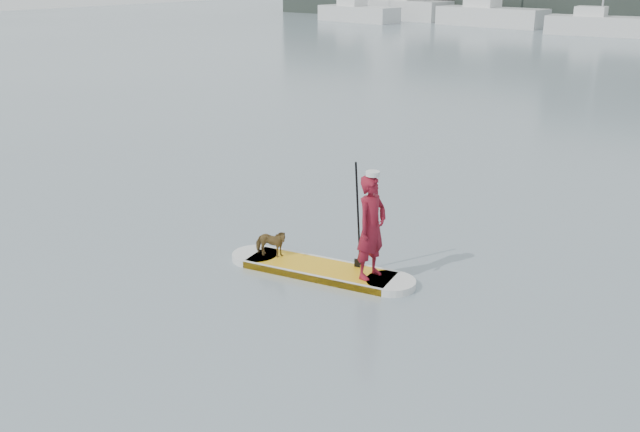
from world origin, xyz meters
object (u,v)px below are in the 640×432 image
Objects in this scene: dog at (271,243)px; sailboat_c at (599,24)px; paddler at (371,227)px; paddleboard at (320,269)px; sailboat_b at (491,14)px; sailboat_a at (358,12)px.

sailboat_c is (-8.70, 45.05, 0.41)m from dog.
sailboat_c reaches higher than paddler.
paddleboard is 0.24× the size of sailboat_b.
paddleboard is at bearing -100.51° from dog.
sailboat_a reaches higher than dog.
sailboat_c is (9.57, -2.66, -0.16)m from sailboat_b.
paddleboard is 0.29× the size of sailboat_a.
sailboat_a is (-29.55, 44.97, 0.42)m from dog.
sailboat_b is at bearing 25.69° from paddler.
paddleboard is 0.31× the size of sailboat_c.
paddleboard is 5.63× the size of dog.
sailboat_a is 11.60m from sailboat_b.
dog is (-1.80, -0.36, -0.59)m from paddler.
paddler is 0.15× the size of sailboat_a.
sailboat_a reaches higher than paddleboard.
paddler is at bearing -83.96° from sailboat_c.
paddleboard is 1.94× the size of paddler.
sailboat_b reaches higher than sailboat_a.
dog is 45.88m from sailboat_c.
dog is at bearing -49.06° from sailboat_a.
paddler is 45.90m from sailboat_c.
sailboat_a is 20.85m from sailboat_c.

